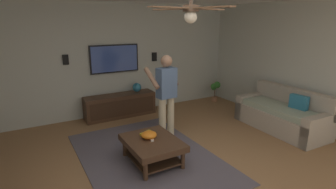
# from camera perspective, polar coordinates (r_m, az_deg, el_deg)

# --- Properties ---
(ground_plane) EXTENTS (8.04, 8.04, 0.00)m
(ground_plane) POSITION_cam_1_polar(r_m,az_deg,el_deg) (4.13, 3.12, -17.28)
(ground_plane) COLOR olive
(wall_back_tv) EXTENTS (0.10, 6.90, 2.69)m
(wall_back_tv) POSITION_cam_1_polar(r_m,az_deg,el_deg) (6.56, -12.62, 7.27)
(wall_back_tv) COLOR #B2B7AD
(wall_back_tv) RESTS_ON ground
(wall_side_window) EXTENTS (6.70, 0.10, 2.69)m
(wall_side_window) POSITION_cam_1_polar(r_m,az_deg,el_deg) (6.12, 31.30, 4.85)
(wall_side_window) COLOR beige
(wall_side_window) RESTS_ON ground
(area_rug) EXTENTS (3.08, 2.08, 0.01)m
(area_rug) POSITION_cam_1_polar(r_m,az_deg,el_deg) (4.65, -4.49, -13.24)
(area_rug) COLOR #514C56
(area_rug) RESTS_ON ground
(couch) EXTENTS (1.93, 0.94, 0.87)m
(couch) POSITION_cam_1_polar(r_m,az_deg,el_deg) (6.15, 23.50, -4.05)
(couch) COLOR #A89E8E
(couch) RESTS_ON ground
(coffee_table) EXTENTS (1.00, 0.80, 0.40)m
(coffee_table) POSITION_cam_1_polar(r_m,az_deg,el_deg) (4.36, -3.43, -11.01)
(coffee_table) COLOR #422B1C
(coffee_table) RESTS_ON ground
(media_console) EXTENTS (0.45, 1.70, 0.55)m
(media_console) POSITION_cam_1_polar(r_m,az_deg,el_deg) (6.51, -10.29, -2.35)
(media_console) COLOR #422B1C
(media_console) RESTS_ON ground
(tv) EXTENTS (0.05, 1.19, 0.67)m
(tv) POSITION_cam_1_polar(r_m,az_deg,el_deg) (6.50, -11.48, 7.62)
(tv) COLOR black
(person_standing) EXTENTS (0.57, 0.57, 1.64)m
(person_standing) POSITION_cam_1_polar(r_m,az_deg,el_deg) (5.09, -0.44, 0.61)
(person_standing) COLOR #C6B793
(person_standing) RESTS_ON ground
(potted_plant_short) EXTENTS (0.26, 0.26, 0.59)m
(potted_plant_short) POSITION_cam_1_polar(r_m,az_deg,el_deg) (7.71, 10.16, 1.32)
(potted_plant_short) COLOR #9E6B4C
(potted_plant_short) RESTS_ON ground
(bowl) EXTENTS (0.25, 0.25, 0.11)m
(bowl) POSITION_cam_1_polar(r_m,az_deg,el_deg) (4.34, -4.13, -8.73)
(bowl) COLOR orange
(bowl) RESTS_ON coffee_table
(remote_white) EXTENTS (0.16, 0.10, 0.02)m
(remote_white) POSITION_cam_1_polar(r_m,az_deg,el_deg) (4.31, -3.46, -9.60)
(remote_white) COLOR white
(remote_white) RESTS_ON coffee_table
(book) EXTENTS (0.22, 0.26, 0.04)m
(book) POSITION_cam_1_polar(r_m,az_deg,el_deg) (4.49, -4.43, -8.45)
(book) COLOR gold
(book) RESTS_ON coffee_table
(vase_round) EXTENTS (0.22, 0.22, 0.22)m
(vase_round) POSITION_cam_1_polar(r_m,az_deg,el_deg) (6.62, -6.77, 1.54)
(vase_round) COLOR teal
(vase_round) RESTS_ON media_console
(wall_speaker_left) EXTENTS (0.06, 0.12, 0.22)m
(wall_speaker_left) POSITION_cam_1_polar(r_m,az_deg,el_deg) (6.92, -2.98, 8.18)
(wall_speaker_left) COLOR black
(wall_speaker_right) EXTENTS (0.06, 0.12, 0.22)m
(wall_speaker_right) POSITION_cam_1_polar(r_m,az_deg,el_deg) (6.25, -21.29, 7.03)
(wall_speaker_right) COLOR black
(ceiling_fan) EXTENTS (1.18, 1.20, 0.46)m
(ceiling_fan) POSITION_cam_1_polar(r_m,az_deg,el_deg) (3.39, 4.90, 17.61)
(ceiling_fan) COLOR #4C3828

